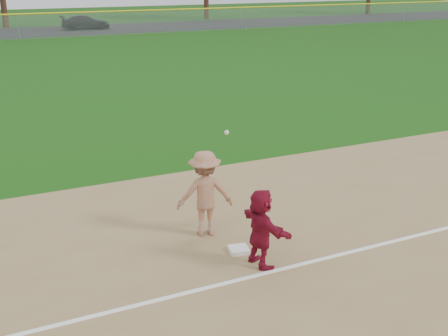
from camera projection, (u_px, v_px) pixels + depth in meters
name	position (u px, v px, depth m)	size (l,w,h in m)	color
ground	(256.00, 253.00, 11.05)	(160.00, 160.00, 0.00)	#16490E
foul_line	(277.00, 270.00, 10.36)	(60.00, 0.10, 0.01)	white
parking_asphalt	(12.00, 33.00, 50.28)	(120.00, 10.00, 0.01)	black
first_base	(239.00, 250.00, 11.05)	(0.37, 0.37, 0.08)	white
base_runner	(261.00, 228.00, 10.33)	(1.41, 0.45, 1.52)	maroon
car_right	(85.00, 22.00, 52.95)	(1.82, 4.48, 1.30)	black
first_base_play	(205.00, 193.00, 11.54)	(1.30, 1.15, 2.39)	gray
outfield_fence	(17.00, 15.00, 44.51)	(110.00, 0.12, 110.00)	#999EA0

